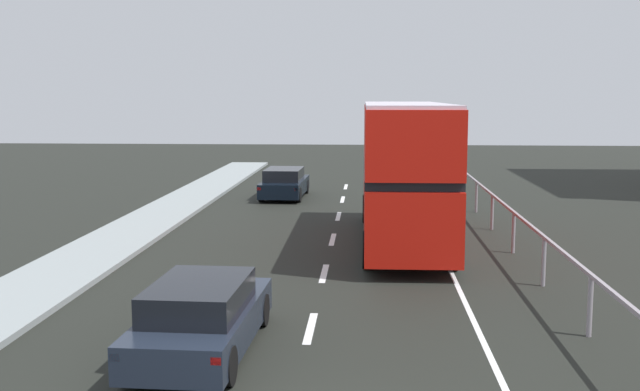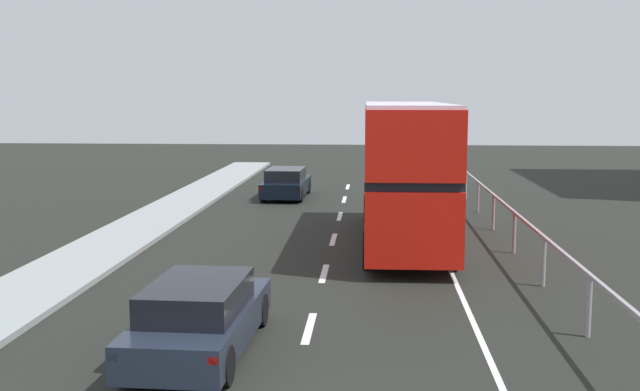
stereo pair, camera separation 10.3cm
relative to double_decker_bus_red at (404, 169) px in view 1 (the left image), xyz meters
name	(u,v)px [view 1 (the left image)]	position (x,y,z in m)	size (l,w,h in m)	color
lane_paint_markings	(408,289)	(-0.13, -5.60, -2.29)	(3.41, 46.00, 0.01)	silver
bridge_side_railing	(544,245)	(3.11, -5.11, -1.31)	(0.10, 42.00, 1.22)	gray
double_decker_bus_red	(404,169)	(0.00, 0.00, 0.00)	(2.56, 10.20, 4.29)	red
hatchback_car_near	(202,317)	(-4.01, -10.24, -1.66)	(1.91, 4.59, 1.32)	#1C2432
sedan_car_ahead	(284,183)	(-4.79, 10.08, -1.66)	(1.88, 4.42, 1.31)	black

